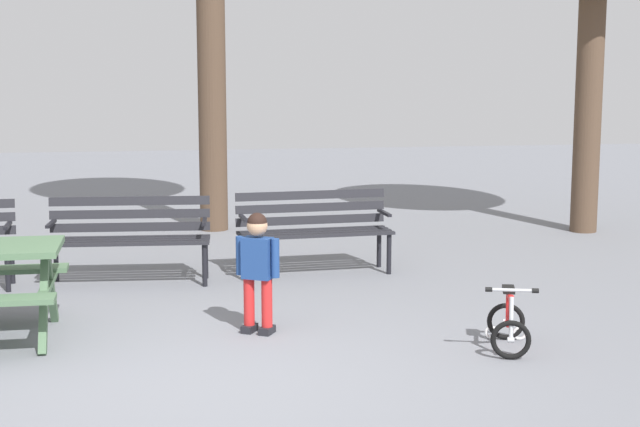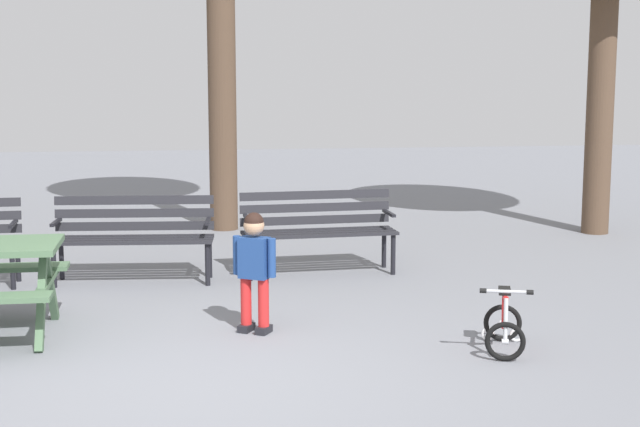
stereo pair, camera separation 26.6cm
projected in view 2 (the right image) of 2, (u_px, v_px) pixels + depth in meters
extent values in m
plane|color=slate|center=(194.00, 382.00, 6.65)|extent=(36.00, 36.00, 0.00)
cube|color=#4C6B4C|center=(41.00, 299.00, 7.51)|extent=(0.07, 0.57, 0.76)
cube|color=#4C6B4C|center=(50.00, 285.00, 7.99)|extent=(0.07, 0.57, 0.76)
cube|color=#4C6B4C|center=(45.00, 284.00, 7.74)|extent=(0.09, 1.10, 0.04)
cylinder|color=black|center=(13.00, 267.00, 9.33)|extent=(0.05, 0.05, 0.44)
cylinder|color=black|center=(18.00, 260.00, 9.68)|extent=(0.05, 0.05, 0.44)
cube|color=black|center=(13.00, 224.00, 9.44)|extent=(0.05, 0.40, 0.03)
cube|color=#232328|center=(135.00, 236.00, 9.75)|extent=(1.60, 0.19, 0.03)
cube|color=#232328|center=(133.00, 239.00, 9.64)|extent=(1.60, 0.19, 0.03)
cube|color=#232328|center=(132.00, 241.00, 9.52)|extent=(1.60, 0.19, 0.03)
cube|color=#232328|center=(130.00, 243.00, 9.40)|extent=(1.60, 0.19, 0.03)
cube|color=#232328|center=(135.00, 226.00, 9.78)|extent=(1.60, 0.16, 0.09)
cube|color=#232328|center=(135.00, 213.00, 9.76)|extent=(1.60, 0.16, 0.09)
cube|color=#232328|center=(134.00, 200.00, 9.74)|extent=(1.60, 0.16, 0.09)
cylinder|color=black|center=(208.00, 264.00, 9.49)|extent=(0.05, 0.05, 0.44)
cylinder|color=black|center=(210.00, 256.00, 9.85)|extent=(0.05, 0.05, 0.44)
cube|color=black|center=(208.00, 221.00, 9.61)|extent=(0.07, 0.40, 0.03)
cylinder|color=black|center=(54.00, 266.00, 9.41)|extent=(0.05, 0.05, 0.44)
cylinder|color=black|center=(61.00, 258.00, 9.77)|extent=(0.05, 0.05, 0.44)
cube|color=black|center=(56.00, 222.00, 9.53)|extent=(0.07, 0.40, 0.03)
cube|color=#232328|center=(316.00, 230.00, 10.14)|extent=(1.60, 0.18, 0.03)
cube|color=#232328|center=(318.00, 232.00, 10.02)|extent=(1.60, 0.18, 0.03)
cube|color=#232328|center=(321.00, 234.00, 9.91)|extent=(1.60, 0.18, 0.03)
cube|color=#232328|center=(323.00, 236.00, 9.79)|extent=(1.60, 0.18, 0.03)
cube|color=#232328|center=(315.00, 220.00, 10.16)|extent=(1.60, 0.15, 0.09)
cube|color=#232328|center=(315.00, 207.00, 10.14)|extent=(1.60, 0.15, 0.09)
cube|color=#232328|center=(315.00, 195.00, 10.12)|extent=(1.60, 0.15, 0.09)
cylinder|color=black|center=(393.00, 254.00, 9.99)|extent=(0.05, 0.05, 0.44)
cylinder|color=black|center=(384.00, 247.00, 10.34)|extent=(0.05, 0.05, 0.44)
cube|color=black|center=(389.00, 213.00, 10.10)|extent=(0.07, 0.40, 0.03)
cylinder|color=black|center=(250.00, 260.00, 9.70)|extent=(0.05, 0.05, 0.44)
cylinder|color=black|center=(245.00, 253.00, 10.04)|extent=(0.05, 0.05, 0.44)
cube|color=black|center=(247.00, 218.00, 9.81)|extent=(0.07, 0.40, 0.03)
cylinder|color=red|center=(264.00, 306.00, 7.81)|extent=(0.09, 0.09, 0.46)
cube|color=black|center=(264.00, 330.00, 7.84)|extent=(0.16, 0.18, 0.06)
cylinder|color=red|center=(246.00, 304.00, 7.87)|extent=(0.09, 0.09, 0.46)
cube|color=black|center=(246.00, 328.00, 7.90)|extent=(0.16, 0.18, 0.06)
cube|color=navy|center=(254.00, 258.00, 7.78)|extent=(0.28, 0.24, 0.34)
sphere|color=tan|center=(254.00, 225.00, 7.74)|extent=(0.17, 0.17, 0.17)
sphere|color=black|center=(254.00, 222.00, 7.73)|extent=(0.16, 0.16, 0.16)
cylinder|color=navy|center=(272.00, 258.00, 7.72)|extent=(0.07, 0.07, 0.32)
cylinder|color=navy|center=(237.00, 255.00, 7.84)|extent=(0.07, 0.07, 0.32)
torus|color=black|center=(505.00, 342.00, 7.09)|extent=(0.30, 0.12, 0.30)
cylinder|color=silver|center=(505.00, 342.00, 7.09)|extent=(0.06, 0.05, 0.04)
torus|color=black|center=(503.00, 323.00, 7.60)|extent=(0.30, 0.12, 0.30)
cylinder|color=silver|center=(503.00, 323.00, 7.60)|extent=(0.06, 0.05, 0.04)
torus|color=white|center=(516.00, 335.00, 7.60)|extent=(0.11, 0.05, 0.11)
torus|color=white|center=(488.00, 334.00, 7.63)|extent=(0.11, 0.05, 0.11)
cylinder|color=red|center=(505.00, 313.00, 7.24)|extent=(0.12, 0.30, 0.32)
cylinder|color=red|center=(504.00, 310.00, 7.40)|extent=(0.06, 0.08, 0.27)
cylinder|color=red|center=(503.00, 325.00, 7.50)|extent=(0.08, 0.20, 0.05)
cylinder|color=silver|center=(506.00, 320.00, 7.08)|extent=(0.05, 0.08, 0.32)
cylinder|color=red|center=(505.00, 299.00, 7.24)|extent=(0.12, 0.32, 0.05)
cube|color=black|center=(505.00, 291.00, 7.39)|extent=(0.13, 0.19, 0.04)
cylinder|color=silver|center=(506.00, 291.00, 7.07)|extent=(0.33, 0.12, 0.02)
cylinder|color=black|center=(530.00, 292.00, 7.05)|extent=(0.06, 0.05, 0.04)
cylinder|color=black|center=(483.00, 291.00, 7.10)|extent=(0.06, 0.05, 0.04)
cylinder|color=brown|center=(222.00, 67.00, 12.43)|extent=(0.37, 0.37, 4.26)
cylinder|color=brown|center=(600.00, 110.00, 12.24)|extent=(0.34, 0.34, 3.19)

